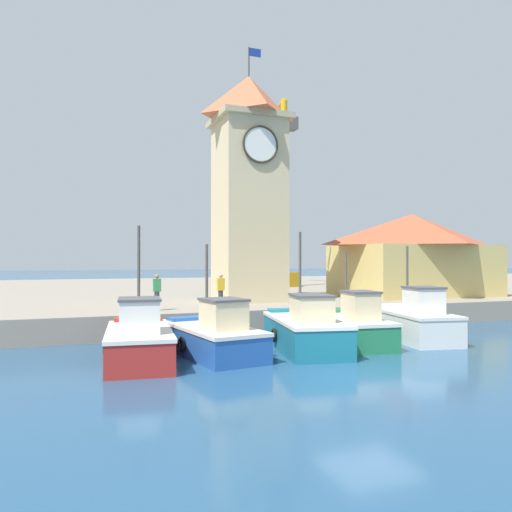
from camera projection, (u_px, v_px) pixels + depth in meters
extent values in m
plane|color=navy|center=(368.00, 379.00, 13.92)|extent=(300.00, 300.00, 0.00)
cube|color=gray|center=(172.00, 294.00, 40.89)|extent=(120.00, 40.00, 1.06)
cube|color=#AD2823|center=(139.00, 347.00, 16.17)|extent=(2.49, 4.98, 0.97)
cube|color=#AD2823|center=(138.00, 321.00, 18.25)|extent=(1.74, 0.78, 0.24)
cube|color=silver|center=(139.00, 331.00, 16.17)|extent=(2.56, 5.04, 0.12)
cube|color=silver|center=(139.00, 316.00, 15.36)|extent=(1.34, 1.56, 0.99)
cube|color=#4C4C51|center=(139.00, 299.00, 15.37)|extent=(1.43, 1.65, 0.08)
cylinder|color=#4C4742|center=(139.00, 276.00, 16.76)|extent=(0.10, 0.10, 3.39)
torus|color=black|center=(105.00, 347.00, 16.14)|extent=(0.18, 0.53, 0.52)
cube|color=#2356A8|center=(213.00, 343.00, 17.27)|extent=(2.68, 4.94, 0.90)
cube|color=#2356A8|center=(191.00, 320.00, 19.10)|extent=(1.77, 0.85, 0.24)
cube|color=silver|center=(213.00, 328.00, 17.27)|extent=(2.75, 5.01, 0.12)
cube|color=beige|center=(224.00, 315.00, 16.56)|extent=(1.40, 1.57, 0.94)
cube|color=#4C4C51|center=(224.00, 300.00, 16.56)|extent=(1.49, 1.66, 0.08)
cylinder|color=#4C4742|center=(207.00, 284.00, 17.79)|extent=(0.10, 0.10, 2.87)
torus|color=black|center=(182.00, 344.00, 16.95)|extent=(0.20, 0.53, 0.52)
cube|color=#196B7F|center=(305.00, 335.00, 18.38)|extent=(2.92, 5.38, 1.06)
cube|color=#196B7F|center=(289.00, 311.00, 20.65)|extent=(1.82, 0.90, 0.24)
cube|color=silver|center=(305.00, 320.00, 18.38)|extent=(2.99, 5.45, 0.12)
cube|color=beige|center=(312.00, 309.00, 17.51)|extent=(1.48, 1.72, 0.86)
cube|color=#4C4C51|center=(312.00, 295.00, 17.51)|extent=(1.58, 1.82, 0.08)
cylinder|color=#4C4742|center=(300.00, 274.00, 19.02)|extent=(0.10, 0.10, 3.21)
torus|color=black|center=(274.00, 335.00, 18.43)|extent=(0.21, 0.53, 0.52)
cube|color=#237A4C|center=(352.00, 332.00, 19.54)|extent=(2.26, 4.64, 0.95)
cube|color=#237A4C|center=(332.00, 312.00, 21.47)|extent=(1.55, 0.77, 0.24)
cube|color=silver|center=(352.00, 319.00, 19.54)|extent=(2.33, 4.70, 0.12)
cube|color=beige|center=(361.00, 306.00, 18.79)|extent=(1.20, 1.45, 1.01)
cube|color=#4C4C51|center=(361.00, 292.00, 18.79)|extent=(1.29, 1.54, 0.08)
cylinder|color=#4C4742|center=(346.00, 284.00, 20.09)|extent=(0.10, 0.10, 2.60)
torus|color=black|center=(327.00, 332.00, 19.53)|extent=(0.18, 0.53, 0.52)
cube|color=silver|center=(414.00, 327.00, 20.57)|extent=(2.67, 4.74, 1.07)
cube|color=silver|center=(392.00, 307.00, 22.53)|extent=(1.72, 0.87, 0.24)
cube|color=silver|center=(414.00, 313.00, 20.57)|extent=(2.74, 4.81, 0.12)
cube|color=silver|center=(424.00, 301.00, 19.80)|extent=(1.37, 1.52, 0.99)
cube|color=#4C4C51|center=(424.00, 288.00, 19.81)|extent=(1.46, 1.61, 0.08)
cylinder|color=#4C4742|center=(407.00, 278.00, 21.13)|extent=(0.10, 0.10, 2.72)
torus|color=black|center=(388.00, 327.00, 20.60)|extent=(0.21, 0.53, 0.52)
cube|color=beige|center=(249.00, 212.00, 27.24)|extent=(3.36, 3.36, 9.72)
cube|color=tan|center=(249.00, 121.00, 27.28)|extent=(3.86, 3.86, 0.30)
pyramid|color=#C1603D|center=(249.00, 97.00, 27.29)|extent=(3.86, 3.86, 2.30)
cylinder|color=white|center=(260.00, 144.00, 25.63)|extent=(1.85, 0.12, 1.85)
torus|color=#332D23|center=(260.00, 144.00, 25.60)|extent=(1.97, 0.12, 1.97)
cylinder|color=#3F3F3F|center=(249.00, 62.00, 27.30)|extent=(0.08, 0.08, 1.60)
cube|color=navy|center=(255.00, 53.00, 27.42)|extent=(0.70, 0.04, 0.44)
cube|color=tan|center=(413.00, 270.00, 31.76)|extent=(8.90, 6.48, 3.15)
pyramid|color=#B25133|center=(412.00, 230.00, 31.77)|extent=(9.30, 6.88, 2.01)
cube|color=#976E11|center=(284.00, 279.00, 41.64)|extent=(2.00, 2.00, 1.20)
cylinder|color=gold|center=(284.00, 186.00, 41.70)|extent=(0.56, 0.56, 14.37)
cylinder|color=gold|center=(269.00, 124.00, 45.09)|extent=(0.50, 7.21, 2.62)
cube|color=#4C4C4C|center=(290.00, 124.00, 40.47)|extent=(1.00, 1.00, 1.00)
cylinder|color=#33333D|center=(157.00, 301.00, 22.14)|extent=(0.22, 0.22, 0.85)
cube|color=#338C4C|center=(157.00, 285.00, 22.14)|extent=(0.34, 0.22, 0.56)
sphere|color=#9E7051|center=(157.00, 276.00, 22.14)|extent=(0.20, 0.20, 0.20)
cylinder|color=#33333D|center=(221.00, 300.00, 22.83)|extent=(0.22, 0.22, 0.85)
cube|color=gold|center=(221.00, 284.00, 22.84)|extent=(0.34, 0.22, 0.56)
sphere|color=tan|center=(221.00, 276.00, 22.84)|extent=(0.20, 0.20, 0.20)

